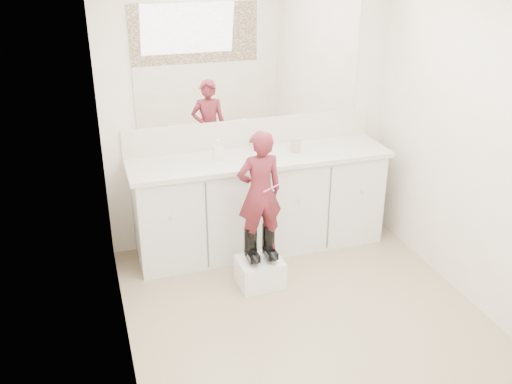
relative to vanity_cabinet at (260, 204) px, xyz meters
name	(u,v)px	position (x,y,z in m)	size (l,w,h in m)	color
floor	(311,323)	(0.00, -1.23, -0.42)	(3.00, 3.00, 0.00)	#89775A
wall_back	(251,112)	(0.00, 0.27, 0.77)	(2.60, 2.60, 0.00)	beige
wall_front	(459,300)	(0.00, -2.73, 0.77)	(2.60, 2.60, 0.00)	beige
wall_left	(115,198)	(-1.30, -1.23, 0.78)	(3.00, 3.00, 0.00)	beige
wall_right	(486,152)	(1.30, -1.23, 0.78)	(3.00, 3.00, 0.00)	beige
vanity_cabinet	(260,204)	(0.00, 0.00, 0.00)	(2.20, 0.55, 0.85)	silver
countertop	(261,158)	(0.00, -0.01, 0.45)	(2.28, 0.58, 0.04)	beige
backsplash	(251,132)	(0.00, 0.26, 0.59)	(2.28, 0.03, 0.25)	beige
mirror	(251,62)	(0.00, 0.26, 1.22)	(2.00, 0.02, 1.00)	white
dot_panel	(474,203)	(0.00, -2.71, 1.22)	(2.00, 0.01, 1.20)	#472819
faucet	(255,144)	(0.00, 0.15, 0.52)	(0.08, 0.08, 0.10)	silver
cup	(296,146)	(0.32, -0.01, 0.52)	(0.11, 0.11, 0.10)	#C1B99A
soap_bottle	(218,149)	(-0.37, 0.02, 0.55)	(0.08, 0.08, 0.17)	white
step_stool	(260,272)	(-0.19, -0.61, -0.31)	(0.36, 0.30, 0.23)	white
boot_left	(251,244)	(-0.27, -0.59, -0.05)	(0.11, 0.20, 0.30)	black
boot_right	(268,241)	(-0.12, -0.59, -0.05)	(0.11, 0.20, 0.30)	black
toddler	(260,192)	(-0.19, -0.59, 0.40)	(0.36, 0.24, 0.99)	#9D3040
toothbrush	(272,188)	(-0.12, -0.67, 0.45)	(0.01, 0.01, 0.14)	#FB61B8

